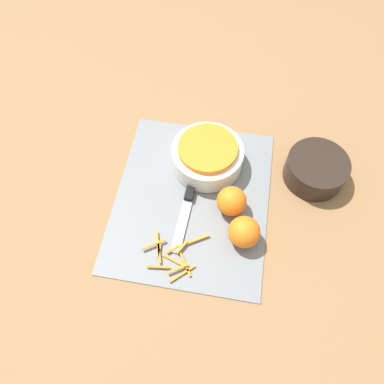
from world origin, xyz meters
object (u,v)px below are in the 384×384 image
bowl_dark (316,169)px  orange_right (232,201)px  knife (190,193)px  orange_left (244,232)px  bowl_speckled (207,155)px

bowl_dark → orange_right: orange_right is taller
knife → orange_left: orange_left is taller
bowl_dark → knife: size_ratio=0.66×
bowl_dark → knife: (0.11, -0.30, -0.02)m
bowl_dark → orange_left: size_ratio=2.08×
bowl_speckled → orange_left: orange_left is taller
knife → orange_left: (0.09, 0.14, 0.03)m
orange_left → orange_right: 0.08m
bowl_dark → orange_left: (0.20, -0.16, 0.01)m
orange_right → knife: bearing=-101.4°
bowl_speckled → knife: bowl_speckled is taller
bowl_dark → orange_left: 0.26m
bowl_speckled → bowl_dark: bearing=91.9°
bowl_dark → orange_left: orange_left is taller
bowl_speckled → knife: 0.11m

